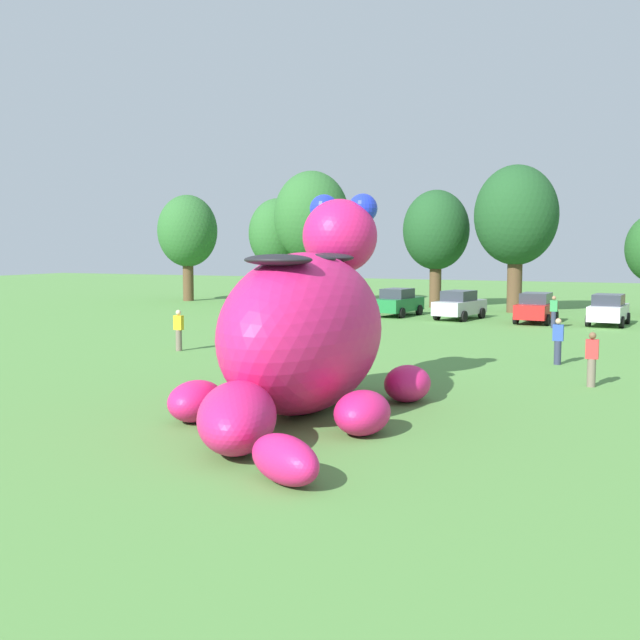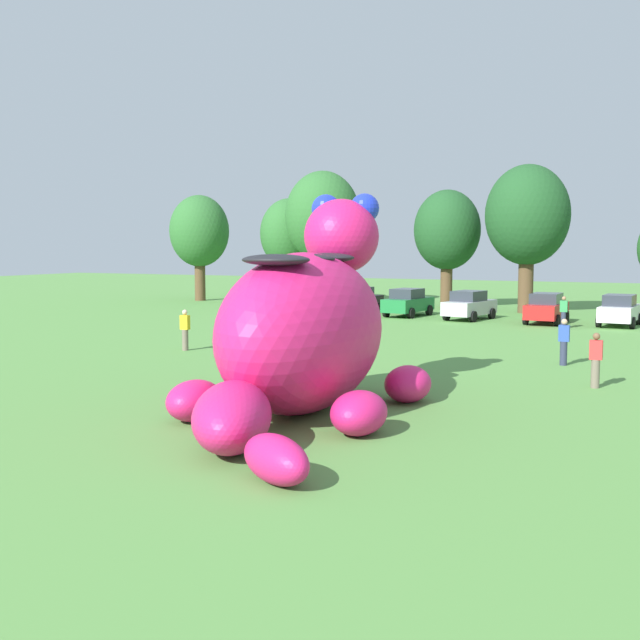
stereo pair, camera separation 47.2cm
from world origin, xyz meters
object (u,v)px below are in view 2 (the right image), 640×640
(giant_inflatable_creature, at_px, (304,330))
(spectator_near_inflatable, at_px, (596,361))
(car_white, at_px, (619,310))
(spectator_far_side, at_px, (564,313))
(spectator_by_cars, at_px, (185,330))
(spectator_wandering, at_px, (564,342))
(car_black, at_px, (358,300))
(car_silver, at_px, (469,305))
(car_green, at_px, (408,302))
(car_orange, at_px, (292,299))
(car_red, at_px, (546,308))

(giant_inflatable_creature, distance_m, spectator_near_inflatable, 9.57)
(giant_inflatable_creature, height_order, car_white, giant_inflatable_creature)
(spectator_far_side, bearing_deg, spectator_by_cars, -129.90)
(spectator_wandering, relative_size, spectator_far_side, 1.00)
(spectator_wandering, bearing_deg, car_black, 131.69)
(giant_inflatable_creature, height_order, car_silver, giant_inflatable_creature)
(car_white, distance_m, spectator_near_inflatable, 20.11)
(car_green, xyz_separation_m, spectator_by_cars, (-3.30, -19.06, -0.01))
(car_orange, bearing_deg, spectator_wandering, -39.34)
(spectator_far_side, bearing_deg, car_red, 117.76)
(spectator_by_cars, height_order, spectator_far_side, same)
(car_green, bearing_deg, car_orange, -174.56)
(car_black, relative_size, spectator_by_cars, 2.48)
(car_white, height_order, spectator_by_cars, car_white)
(spectator_far_side, bearing_deg, spectator_wandering, -82.15)
(car_red, height_order, car_white, same)
(giant_inflatable_creature, relative_size, spectator_wandering, 6.59)
(giant_inflatable_creature, height_order, car_green, giant_inflatable_creature)
(car_orange, distance_m, spectator_far_side, 17.71)
(giant_inflatable_creature, distance_m, spectator_far_side, 24.49)
(car_white, bearing_deg, car_orange, 179.89)
(spectator_far_side, bearing_deg, car_orange, 171.30)
(car_orange, relative_size, car_red, 1.02)
(car_silver, bearing_deg, car_white, -0.81)
(car_red, height_order, spectator_by_cars, car_red)
(car_orange, xyz_separation_m, spectator_near_inflatable, (20.85, -20.13, -0.01))
(spectator_near_inflatable, bearing_deg, car_green, 122.18)
(car_red, bearing_deg, car_white, 3.71)
(car_orange, relative_size, spectator_by_cars, 2.49)
(car_silver, bearing_deg, spectator_near_inflatable, -65.77)
(car_orange, relative_size, spectator_far_side, 2.49)
(giant_inflatable_creature, height_order, car_red, giant_inflatable_creature)
(spectator_wandering, distance_m, spectator_far_side, 13.28)
(car_green, xyz_separation_m, car_silver, (4.04, -0.66, 0.00))
(spectator_by_cars, bearing_deg, spectator_near_inflatable, -6.26)
(car_white, bearing_deg, spectator_by_cars, -130.55)
(giant_inflatable_creature, xyz_separation_m, car_white, (5.85, 26.87, -1.30))
(car_green, bearing_deg, spectator_far_side, -19.23)
(car_black, height_order, car_white, same)
(car_black, bearing_deg, car_white, -4.23)
(car_black, distance_m, car_white, 15.91)
(car_white, distance_m, spectator_far_side, 3.68)
(car_green, relative_size, car_silver, 0.99)
(car_black, bearing_deg, spectator_wandering, -48.31)
(car_black, relative_size, car_silver, 0.97)
(car_white, xyz_separation_m, spectator_near_inflatable, (0.78, -20.09, -0.01))
(car_green, relative_size, spectator_wandering, 2.51)
(car_white, distance_m, spectator_by_cars, 24.07)
(giant_inflatable_creature, xyz_separation_m, car_red, (2.02, 26.62, -1.30))
(spectator_wandering, bearing_deg, car_red, 101.18)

